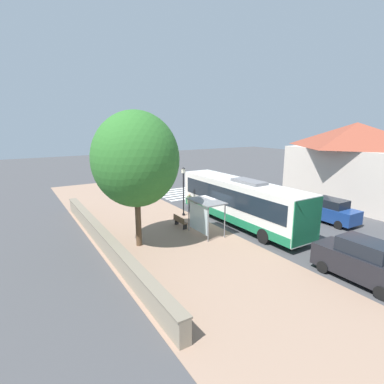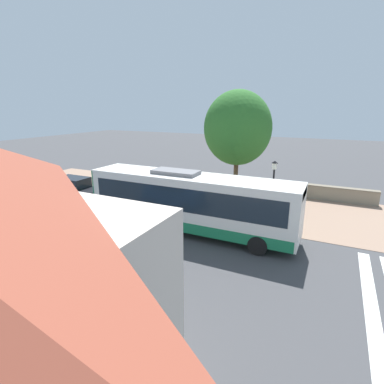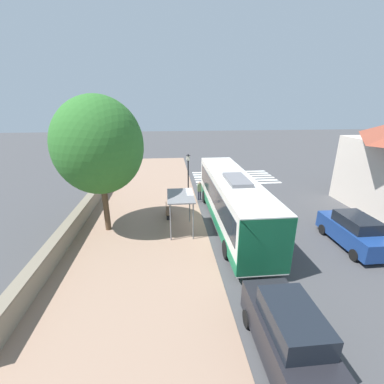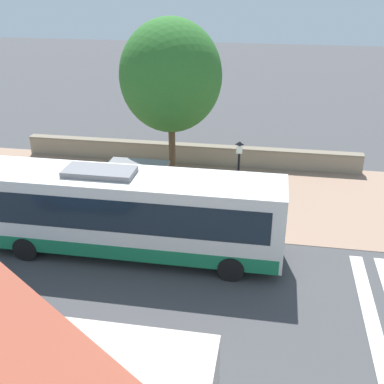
{
  "view_description": "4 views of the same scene",
  "coord_description": "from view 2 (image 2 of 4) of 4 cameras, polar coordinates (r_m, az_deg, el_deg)",
  "views": [
    {
      "loc": [
        -13.08,
        -17.75,
        7.67
      ],
      "look_at": [
        -1.47,
        1.06,
        2.63
      ],
      "focal_mm": 28.0,
      "sensor_mm": 36.0,
      "label": 1
    },
    {
      "loc": [
        16.71,
        6.66,
        7.19
      ],
      "look_at": [
        0.99,
        -0.93,
        2.21
      ],
      "focal_mm": 28.0,
      "sensor_mm": 36.0,
      "label": 2
    },
    {
      "loc": [
        -2.41,
        -16.34,
        8.05
      ],
      "look_at": [
        -0.83,
        -0.02,
        2.27
      ],
      "focal_mm": 24.0,
      "sensor_mm": 36.0,
      "label": 3
    },
    {
      "loc": [
        17.97,
        4.81,
        10.62
      ],
      "look_at": [
        -1.23,
        1.48,
        1.53
      ],
      "focal_mm": 45.0,
      "sensor_mm": 36.0,
      "label": 4
    }
  ],
  "objects": [
    {
      "name": "bus",
      "position": [
        17.45,
        -0.42,
        -1.76
      ],
      "size": [
        2.64,
        12.42,
        3.65
      ],
      "color": "silver",
      "rests_on": "ground"
    },
    {
      "name": "parked_car_behind_bus",
      "position": [
        23.95,
        -21.46,
        -0.07
      ],
      "size": [
        1.87,
        4.51,
        2.18
      ],
      "color": "black",
      "rests_on": "ground"
    },
    {
      "name": "bus_shelter",
      "position": [
        20.76,
        2.8,
        1.56
      ],
      "size": [
        1.66,
        2.77,
        2.48
      ],
      "color": "slate",
      "rests_on": "ground"
    },
    {
      "name": "pedestrian",
      "position": [
        17.78,
        16.45,
        -5.2
      ],
      "size": [
        0.34,
        0.22,
        1.67
      ],
      "color": "#2D3347",
      "rests_on": "ground"
    },
    {
      "name": "shade_tree",
      "position": [
        24.33,
        8.68,
        11.93
      ],
      "size": [
        5.32,
        5.32,
        8.51
      ],
      "color": "brown",
      "rests_on": "ground"
    },
    {
      "name": "street_lamp_near",
      "position": [
        18.39,
        15.13,
        0.53
      ],
      "size": [
        0.28,
        0.28,
        4.18
      ],
      "color": "black",
      "rests_on": "ground"
    },
    {
      "name": "stone_wall",
      "position": [
        26.94,
        10.67,
        1.46
      ],
      "size": [
        0.6,
        20.0,
        1.16
      ],
      "color": "gray",
      "rests_on": "ground"
    },
    {
      "name": "bench",
      "position": [
        21.1,
        9.17,
        -2.84
      ],
      "size": [
        0.4,
        1.61,
        0.88
      ],
      "color": "brown",
      "rests_on": "ground"
    },
    {
      "name": "parked_car_far_lane",
      "position": [
        15.0,
        -23.66,
        -10.15
      ],
      "size": [
        1.94,
        4.51,
        1.92
      ],
      "color": "navy",
      "rests_on": "ground"
    },
    {
      "name": "ground_plane",
      "position": [
        19.37,
        3.78,
        -5.9
      ],
      "size": [
        120.0,
        120.0,
        0.0
      ],
      "primitive_type": "plane",
      "color": "#424244",
      "rests_on": "ground"
    },
    {
      "name": "sidewalk_plaza",
      "position": [
        23.36,
        7.94,
        -2.13
      ],
      "size": [
        9.0,
        44.0,
        0.02
      ],
      "color": "#937560",
      "rests_on": "ground"
    }
  ]
}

